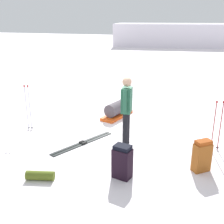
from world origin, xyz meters
TOP-DOWN VIEW (x-y plane):
  - ground_plane at (0.00, 0.00)m, footprint 80.00×80.00m
  - distant_snow_ridge at (1.69, 24.88)m, footprint 17.57×7.11m
  - skier_standing at (0.46, -0.32)m, footprint 0.24×0.57m
  - ski_pair_near at (-0.58, -0.60)m, footprint 1.02×1.72m
  - backpack_large_dark at (0.76, -1.78)m, footprint 0.40×0.33m
  - backpack_bright at (2.24, -1.07)m, footprint 0.40×0.38m
  - ski_poles_planted_near at (2.55, -0.00)m, footprint 0.22×0.11m
  - ski_poles_planted_far at (-2.34, -0.21)m, footprint 0.16×0.10m
  - gear_sled at (-0.31, 1.54)m, footprint 0.78×1.30m
  - sleeping_mat_rolled at (-0.75, -2.34)m, footprint 0.58×0.30m

SIDE VIEW (x-z plane):
  - ground_plane at x=0.00m, z-range 0.00..0.00m
  - ski_pair_near at x=-0.58m, z-range -0.01..0.04m
  - sleeping_mat_rolled at x=-0.75m, z-range 0.00..0.18m
  - gear_sled at x=-0.31m, z-range -0.02..0.47m
  - backpack_bright at x=2.24m, z-range -0.01..0.68m
  - backpack_large_dark at x=0.76m, z-range -0.01..0.69m
  - ski_poles_planted_near at x=2.55m, z-range 0.07..1.30m
  - ski_poles_planted_far at x=-2.34m, z-range 0.07..1.36m
  - skier_standing at x=0.46m, z-range 0.10..1.80m
  - distant_snow_ridge at x=1.69m, z-range 0.00..2.27m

